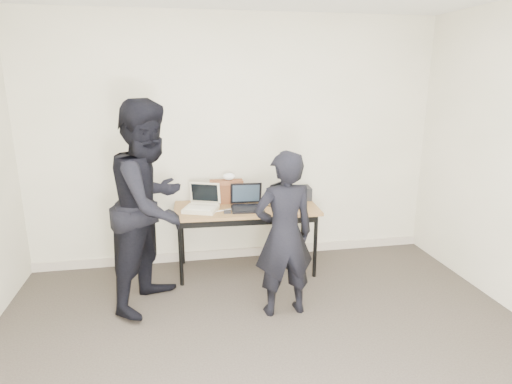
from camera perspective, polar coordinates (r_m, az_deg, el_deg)
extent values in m
cube|color=beige|center=(4.75, -2.69, 6.69)|extent=(4.50, 0.05, 2.70)
cube|color=brown|center=(4.51, -1.33, -2.20)|extent=(1.53, 0.72, 0.03)
cylinder|color=black|center=(4.36, -10.01, -8.09)|extent=(0.04, 0.04, 0.68)
cylinder|color=black|center=(4.52, 7.90, -7.17)|extent=(0.04, 0.04, 0.68)
cylinder|color=black|center=(4.85, -9.84, -5.64)|extent=(0.04, 0.04, 0.68)
cylinder|color=black|center=(4.99, 6.25, -4.90)|extent=(0.04, 0.04, 0.68)
cube|color=black|center=(4.26, -0.87, -4.07)|extent=(1.40, 0.08, 0.06)
cube|color=beige|center=(4.40, -7.37, -2.27)|extent=(0.40, 0.37, 0.04)
cube|color=white|center=(4.36, -7.51, -2.11)|extent=(0.30, 0.24, 0.01)
cube|color=beige|center=(4.51, -6.82, -0.09)|extent=(0.32, 0.17, 0.23)
cube|color=black|center=(4.50, -6.86, -0.10)|extent=(0.28, 0.14, 0.19)
cube|color=beige|center=(4.52, -6.85, -1.53)|extent=(0.28, 0.12, 0.02)
cube|color=black|center=(4.39, -1.14, -2.28)|extent=(0.34, 0.27, 0.02)
cube|color=black|center=(4.36, -1.10, -2.22)|extent=(0.28, 0.15, 0.01)
cube|color=black|center=(4.51, -1.35, -0.16)|extent=(0.33, 0.09, 0.23)
cube|color=#26333F|center=(4.50, -1.34, -0.16)|extent=(0.28, 0.07, 0.19)
cube|color=black|center=(4.51, -1.30, -1.68)|extent=(0.30, 0.03, 0.02)
cube|color=black|center=(4.65, 4.06, -1.35)|extent=(0.36, 0.36, 0.02)
cube|color=black|center=(4.63, 4.34, -1.25)|extent=(0.25, 0.25, 0.01)
cube|color=black|center=(4.69, 2.65, 0.18)|extent=(0.26, 0.26, 0.20)
cube|color=black|center=(4.69, 2.72, 0.19)|extent=(0.22, 0.21, 0.16)
cube|color=black|center=(4.70, 2.96, -1.02)|extent=(0.20, 0.19, 0.01)
cube|color=brown|center=(4.66, -3.96, 0.10)|extent=(0.37, 0.18, 0.24)
cube|color=brown|center=(4.57, -3.94, 1.11)|extent=(0.36, 0.09, 0.07)
cube|color=brown|center=(4.67, -2.00, -0.07)|extent=(0.02, 0.10, 0.02)
ellipsoid|color=white|center=(4.62, -3.63, 2.08)|extent=(0.14, 0.11, 0.08)
cube|color=black|center=(4.79, 5.77, -0.14)|extent=(0.25, 0.22, 0.14)
cube|color=black|center=(4.30, -3.84, -2.66)|extent=(0.08, 0.05, 0.03)
cube|color=black|center=(4.50, -6.75, -2.05)|extent=(0.23, 0.25, 0.01)
cube|color=black|center=(4.56, 5.27, -1.78)|extent=(0.18, 0.20, 0.01)
cube|color=black|center=(4.50, 2.50, -1.96)|extent=(0.28, 0.19, 0.01)
cube|color=silver|center=(4.38, -1.27, -2.41)|extent=(0.19, 0.18, 0.01)
cube|color=silver|center=(4.39, -4.21, -2.42)|extent=(0.27, 0.11, 0.01)
imported|color=black|center=(3.69, 3.75, -5.72)|extent=(0.56, 0.40, 1.47)
imported|color=black|center=(3.92, -13.80, -1.75)|extent=(1.06, 1.14, 1.87)
cube|color=#BEB09E|center=(5.07, -2.45, -8.08)|extent=(4.50, 0.03, 0.10)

